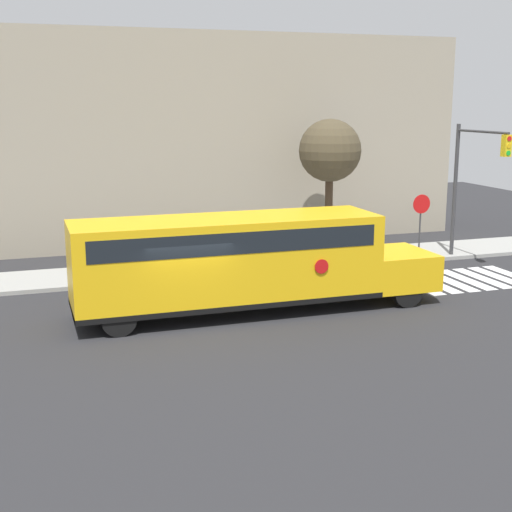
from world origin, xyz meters
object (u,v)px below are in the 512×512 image
(stop_sign, at_px, (421,216))
(tree_near_sidewalk, at_px, (330,152))
(traffic_light, at_px, (471,173))
(school_bus, at_px, (241,258))

(stop_sign, xyz_separation_m, tree_near_sidewalk, (-2.68, 3.20, 2.47))
(traffic_light, height_order, tree_near_sidewalk, tree_near_sidewalk)
(school_bus, bearing_deg, traffic_light, 19.25)
(traffic_light, xyz_separation_m, tree_near_sidewalk, (-4.29, 4.16, 0.65))
(school_bus, height_order, tree_near_sidewalk, tree_near_sidewalk)
(school_bus, height_order, traffic_light, traffic_light)
(school_bus, xyz_separation_m, traffic_light, (10.78, 3.76, 1.95))
(traffic_light, bearing_deg, tree_near_sidewalk, 135.85)
(traffic_light, bearing_deg, school_bus, -160.75)
(school_bus, xyz_separation_m, stop_sign, (9.17, 4.72, 0.13))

